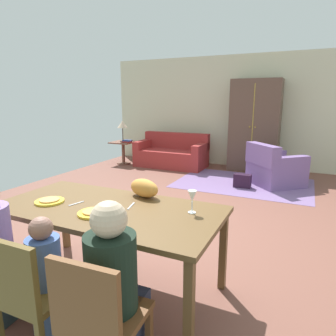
{
  "coord_description": "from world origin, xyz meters",
  "views": [
    {
      "loc": [
        1.47,
        -3.48,
        1.65
      ],
      "look_at": [
        -0.0,
        -0.34,
        0.85
      ],
      "focal_mm": 31.93,
      "sensor_mm": 36.0,
      "label": 1
    }
  ],
  "objects_px": {
    "dining_chair_woman": "(98,316)",
    "side_table": "(123,149)",
    "book_lower": "(127,142)",
    "book_upper": "(127,141)",
    "plate_near_child": "(93,213)",
    "couch": "(172,154)",
    "person_child": "(50,284)",
    "dining_chair_child": "(28,291)",
    "handbag": "(242,181)",
    "plate_near_man": "(50,201)",
    "person_woman": "(116,294)",
    "table_lamp": "(122,125)",
    "armoire": "(255,126)",
    "cat": "(144,188)",
    "wine_glass": "(192,197)",
    "armchair": "(274,169)",
    "dining_table": "(108,214)"
  },
  "relations": [
    {
      "from": "armchair",
      "to": "book_upper",
      "type": "relative_size",
      "value": 5.49
    },
    {
      "from": "wine_glass",
      "to": "person_woman",
      "type": "bearing_deg",
      "value": -101.24
    },
    {
      "from": "armchair",
      "to": "armoire",
      "type": "height_order",
      "value": "armoire"
    },
    {
      "from": "dining_chair_child",
      "to": "handbag",
      "type": "xyz_separation_m",
      "value": [
        0.43,
        4.48,
        -0.36
      ]
    },
    {
      "from": "person_woman",
      "to": "side_table",
      "type": "height_order",
      "value": "person_woman"
    },
    {
      "from": "plate_near_man",
      "to": "plate_near_child",
      "type": "xyz_separation_m",
      "value": [
        0.53,
        -0.06,
        0.0
      ]
    },
    {
      "from": "cat",
      "to": "side_table",
      "type": "height_order",
      "value": "cat"
    },
    {
      "from": "plate_near_man",
      "to": "dining_chair_child",
      "type": "distance_m",
      "value": 0.93
    },
    {
      "from": "couch",
      "to": "handbag",
      "type": "xyz_separation_m",
      "value": [
        2.01,
        -1.16,
        -0.17
      ]
    },
    {
      "from": "dining_chair_child",
      "to": "person_child",
      "type": "bearing_deg",
      "value": 90.58
    },
    {
      "from": "wine_glass",
      "to": "couch",
      "type": "xyz_separation_m",
      "value": [
        -2.27,
        4.62,
        -0.59
      ]
    },
    {
      "from": "plate_near_man",
      "to": "wine_glass",
      "type": "relative_size",
      "value": 1.34
    },
    {
      "from": "plate_near_child",
      "to": "book_lower",
      "type": "bearing_deg",
      "value": 120.0
    },
    {
      "from": "person_woman",
      "to": "handbag",
      "type": "height_order",
      "value": "person_woman"
    },
    {
      "from": "armchair",
      "to": "plate_near_man",
      "type": "bearing_deg",
      "value": -109.26
    },
    {
      "from": "dining_table",
      "to": "person_child",
      "type": "bearing_deg",
      "value": -90.04
    },
    {
      "from": "cat",
      "to": "book_lower",
      "type": "bearing_deg",
      "value": 140.59
    },
    {
      "from": "plate_near_man",
      "to": "armoire",
      "type": "height_order",
      "value": "armoire"
    },
    {
      "from": "cat",
      "to": "couch",
      "type": "xyz_separation_m",
      "value": [
        -1.72,
        4.43,
        -0.54
      ]
    },
    {
      "from": "side_table",
      "to": "plate_near_child",
      "type": "bearing_deg",
      "value": -58.9
    },
    {
      "from": "armoire",
      "to": "side_table",
      "type": "relative_size",
      "value": 3.62
    },
    {
      "from": "person_child",
      "to": "side_table",
      "type": "bearing_deg",
      "value": 118.69
    },
    {
      "from": "person_child",
      "to": "handbag",
      "type": "relative_size",
      "value": 2.89
    },
    {
      "from": "plate_near_man",
      "to": "person_woman",
      "type": "xyz_separation_m",
      "value": [
        1.06,
        -0.54,
        -0.26
      ]
    },
    {
      "from": "plate_near_man",
      "to": "handbag",
      "type": "distance_m",
      "value": 3.94
    },
    {
      "from": "dining_chair_child",
      "to": "side_table",
      "type": "distance_m",
      "value": 6.09
    },
    {
      "from": "dining_chair_child",
      "to": "side_table",
      "type": "height_order",
      "value": "dining_chair_child"
    },
    {
      "from": "wine_glass",
      "to": "couch",
      "type": "height_order",
      "value": "wine_glass"
    },
    {
      "from": "plate_near_child",
      "to": "armoire",
      "type": "relative_size",
      "value": 0.12
    },
    {
      "from": "book_lower",
      "to": "plate_near_man",
      "type": "bearing_deg",
      "value": -64.85
    },
    {
      "from": "person_child",
      "to": "person_woman",
      "type": "height_order",
      "value": "person_woman"
    },
    {
      "from": "armoire",
      "to": "plate_near_child",
      "type": "bearing_deg",
      "value": -93.76
    },
    {
      "from": "couch",
      "to": "armchair",
      "type": "xyz_separation_m",
      "value": [
        2.52,
        -0.69,
        0.02
      ]
    },
    {
      "from": "dining_chair_child",
      "to": "person_woman",
      "type": "distance_m",
      "value": 0.56
    },
    {
      "from": "person_child",
      "to": "handbag",
      "type": "height_order",
      "value": "person_child"
    },
    {
      "from": "wine_glass",
      "to": "armchair",
      "type": "distance_m",
      "value": 3.98
    },
    {
      "from": "dining_chair_child",
      "to": "armchair",
      "type": "relative_size",
      "value": 0.72
    },
    {
      "from": "dining_chair_woman",
      "to": "person_woman",
      "type": "relative_size",
      "value": 0.78
    },
    {
      "from": "couch",
      "to": "armoire",
      "type": "height_order",
      "value": "armoire"
    },
    {
      "from": "plate_near_child",
      "to": "couch",
      "type": "xyz_separation_m",
      "value": [
        -1.57,
        4.98,
        -0.47
      ]
    },
    {
      "from": "couch",
      "to": "book_upper",
      "type": "xyz_separation_m",
      "value": [
        -1.13,
        -0.29,
        0.32
      ]
    },
    {
      "from": "person_woman",
      "to": "book_lower",
      "type": "xyz_separation_m",
      "value": [
        -3.22,
        5.14,
        0.08
      ]
    },
    {
      "from": "book_upper",
      "to": "person_woman",
      "type": "bearing_deg",
      "value": -58.02
    },
    {
      "from": "dining_chair_woman",
      "to": "side_table",
      "type": "bearing_deg",
      "value": 122.2
    },
    {
      "from": "plate_near_man",
      "to": "dining_chair_woman",
      "type": "distance_m",
      "value": 1.31
    },
    {
      "from": "plate_near_child",
      "to": "table_lamp",
      "type": "height_order",
      "value": "table_lamp"
    },
    {
      "from": "couch",
      "to": "armoire",
      "type": "relative_size",
      "value": 0.83
    },
    {
      "from": "book_lower",
      "to": "book_upper",
      "type": "bearing_deg",
      "value": 98.88
    },
    {
      "from": "dining_chair_woman",
      "to": "couch",
      "type": "distance_m",
      "value": 6.02
    },
    {
      "from": "handbag",
      "to": "dining_table",
      "type": "bearing_deg",
      "value": -96.81
    }
  ]
}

